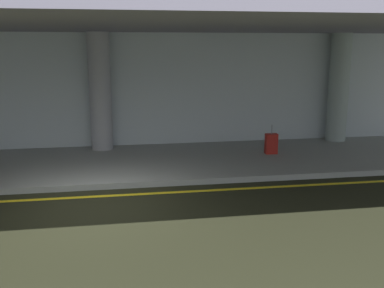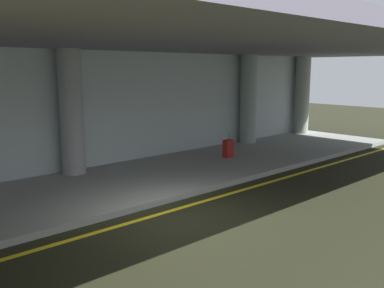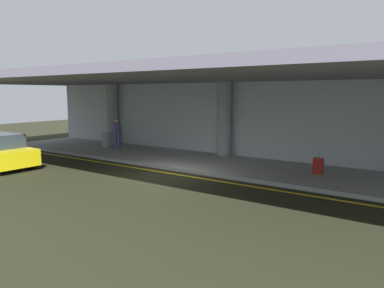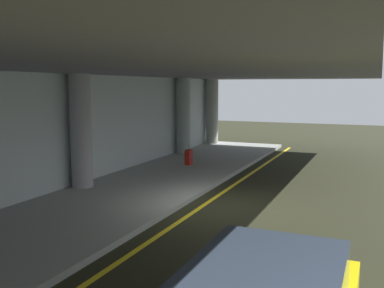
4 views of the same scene
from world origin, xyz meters
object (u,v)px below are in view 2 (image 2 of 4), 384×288
support_column_left_mid (71,112)px  support_column_center (248,99)px  support_column_right_mid (302,95)px  suitcase_upright_primary (228,148)px

support_column_left_mid → support_column_center: (8.00, 0.00, 0.00)m
support_column_center → support_column_right_mid: size_ratio=1.00×
support_column_center → support_column_right_mid: (4.00, 0.00, 0.00)m
support_column_center → suitcase_upright_primary: size_ratio=4.06×
suitcase_upright_primary → support_column_right_mid: bearing=3.6°
support_column_left_mid → support_column_right_mid: (12.00, 0.00, 0.00)m
support_column_right_mid → support_column_center: bearing=180.0°
support_column_center → suitcase_upright_primary: (-2.89, -1.54, -1.51)m
support_column_left_mid → suitcase_upright_primary: (5.11, -1.54, -1.51)m
support_column_left_mid → support_column_right_mid: 12.00m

